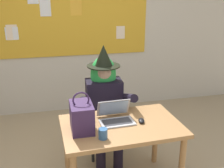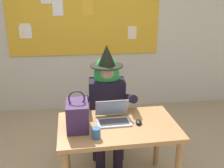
{
  "view_description": "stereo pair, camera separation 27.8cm",
  "coord_description": "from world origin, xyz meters",
  "px_view_note": "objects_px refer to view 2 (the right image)",
  "views": [
    {
      "loc": [
        -0.39,
        -2.17,
        1.95
      ],
      "look_at": [
        0.22,
        0.39,
        1.03
      ],
      "focal_mm": 43.01,
      "sensor_mm": 36.0,
      "label": 1
    },
    {
      "loc": [
        -0.11,
        -2.22,
        1.95
      ],
      "look_at": [
        0.22,
        0.39,
        1.03
      ],
      "focal_mm": 43.01,
      "sensor_mm": 36.0,
      "label": 2
    }
  ],
  "objects_px": {
    "computer_mouse": "(139,122)",
    "coffee_mug": "(96,133)",
    "handbag": "(77,115)",
    "chair_at_desk": "(107,114)",
    "laptop": "(113,117)",
    "person_costumed": "(107,97)",
    "desk_main": "(118,134)"
  },
  "relations": [
    {
      "from": "desk_main",
      "to": "chair_at_desk",
      "type": "height_order",
      "value": "chair_at_desk"
    },
    {
      "from": "person_costumed",
      "to": "laptop",
      "type": "relative_size",
      "value": 4.0
    },
    {
      "from": "person_costumed",
      "to": "computer_mouse",
      "type": "xyz_separation_m",
      "value": [
        0.24,
        -0.61,
        -0.03
      ]
    },
    {
      "from": "coffee_mug",
      "to": "desk_main",
      "type": "bearing_deg",
      "value": 43.93
    },
    {
      "from": "coffee_mug",
      "to": "handbag",
      "type": "bearing_deg",
      "value": 128.18
    },
    {
      "from": "desk_main",
      "to": "coffee_mug",
      "type": "distance_m",
      "value": 0.35
    },
    {
      "from": "laptop",
      "to": "computer_mouse",
      "type": "bearing_deg",
      "value": -23.23
    },
    {
      "from": "chair_at_desk",
      "to": "coffee_mug",
      "type": "bearing_deg",
      "value": -8.97
    },
    {
      "from": "computer_mouse",
      "to": "coffee_mug",
      "type": "bearing_deg",
      "value": -140.14
    },
    {
      "from": "desk_main",
      "to": "handbag",
      "type": "xyz_separation_m",
      "value": [
        -0.38,
        -0.02,
        0.24
      ]
    },
    {
      "from": "laptop",
      "to": "computer_mouse",
      "type": "height_order",
      "value": "laptop"
    },
    {
      "from": "computer_mouse",
      "to": "coffee_mug",
      "type": "distance_m",
      "value": 0.48
    },
    {
      "from": "person_costumed",
      "to": "handbag",
      "type": "xyz_separation_m",
      "value": [
        -0.35,
        -0.62,
        0.09
      ]
    },
    {
      "from": "desk_main",
      "to": "laptop",
      "type": "xyz_separation_m",
      "value": [
        -0.04,
        0.09,
        0.15
      ]
    },
    {
      "from": "person_costumed",
      "to": "chair_at_desk",
      "type": "bearing_deg",
      "value": 179.65
    },
    {
      "from": "desk_main",
      "to": "laptop",
      "type": "bearing_deg",
      "value": 112.02
    },
    {
      "from": "desk_main",
      "to": "handbag",
      "type": "height_order",
      "value": "handbag"
    },
    {
      "from": "computer_mouse",
      "to": "person_costumed",
      "type": "bearing_deg",
      "value": 124.89
    },
    {
      "from": "person_costumed",
      "to": "coffee_mug",
      "type": "xyz_separation_m",
      "value": [
        -0.19,
        -0.82,
        -0.0
      ]
    },
    {
      "from": "desk_main",
      "to": "chair_at_desk",
      "type": "relative_size",
      "value": 1.31
    },
    {
      "from": "computer_mouse",
      "to": "coffee_mug",
      "type": "xyz_separation_m",
      "value": [
        -0.43,
        -0.22,
        0.03
      ]
    },
    {
      "from": "person_costumed",
      "to": "computer_mouse",
      "type": "relative_size",
      "value": 13.22
    },
    {
      "from": "computer_mouse",
      "to": "coffee_mug",
      "type": "relative_size",
      "value": 1.09
    },
    {
      "from": "desk_main",
      "to": "laptop",
      "type": "distance_m",
      "value": 0.18
    },
    {
      "from": "laptop",
      "to": "handbag",
      "type": "height_order",
      "value": "handbag"
    },
    {
      "from": "handbag",
      "to": "coffee_mug",
      "type": "distance_m",
      "value": 0.27
    },
    {
      "from": "coffee_mug",
      "to": "person_costumed",
      "type": "bearing_deg",
      "value": 77.09
    },
    {
      "from": "desk_main",
      "to": "computer_mouse",
      "type": "xyz_separation_m",
      "value": [
        0.2,
        -0.0,
        0.12
      ]
    },
    {
      "from": "chair_at_desk",
      "to": "laptop",
      "type": "relative_size",
      "value": 2.59
    },
    {
      "from": "handbag",
      "to": "coffee_mug",
      "type": "height_order",
      "value": "handbag"
    },
    {
      "from": "person_costumed",
      "to": "desk_main",
      "type": "bearing_deg",
      "value": 6.57
    },
    {
      "from": "computer_mouse",
      "to": "handbag",
      "type": "height_order",
      "value": "handbag"
    }
  ]
}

